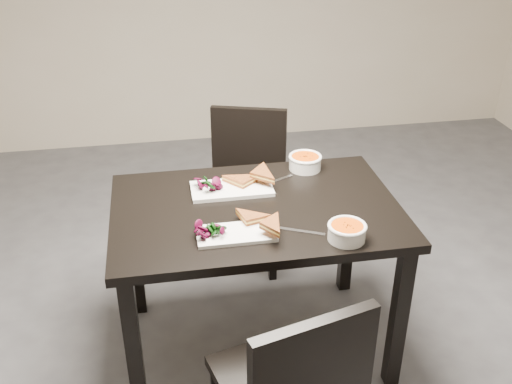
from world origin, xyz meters
TOP-DOWN VIEW (x-y plane):
  - ground at (0.00, 0.00)m, footprint 5.00×5.00m
  - table at (-0.15, 0.01)m, footprint 1.20×0.80m
  - chair_far at (-0.07, 0.80)m, footprint 0.53×0.53m
  - plate_near at (-0.27, -0.19)m, footprint 0.30×0.15m
  - sandwich_near at (-0.20, -0.17)m, footprint 0.18×0.15m
  - salad_near at (-0.37, -0.19)m, footprint 0.10×0.09m
  - soup_bowl_near at (0.14, -0.29)m, footprint 0.15×0.15m
  - cutlery_near at (-0.01, -0.21)m, footprint 0.17×0.09m
  - plate_far at (-0.23, 0.17)m, footprint 0.35×0.18m
  - sandwich_far at (-0.17, 0.16)m, footprint 0.22×0.22m
  - salad_far at (-0.33, 0.17)m, footprint 0.11×0.10m
  - soup_bowl_far at (0.14, 0.32)m, footprint 0.16×0.16m
  - cutlery_far at (-0.02, 0.23)m, footprint 0.17×0.09m

SIDE VIEW (x-z plane):
  - ground at x=0.00m, z-range 0.00..0.00m
  - chair_far at x=-0.07m, z-range 0.06..0.91m
  - table at x=-0.15m, z-range 0.28..1.03m
  - cutlery_near at x=-0.01m, z-range 0.75..0.75m
  - cutlery_far at x=-0.02m, z-range 0.75..0.75m
  - plate_near at x=-0.27m, z-range 0.75..0.77m
  - plate_far at x=-0.23m, z-range 0.75..0.77m
  - salad_near at x=-0.37m, z-range 0.77..0.81m
  - soup_bowl_near at x=0.14m, z-range 0.75..0.82m
  - soup_bowl_far at x=0.14m, z-range 0.75..0.82m
  - sandwich_near at x=-0.20m, z-range 0.77..0.81m
  - salad_far at x=-0.33m, z-range 0.77..0.82m
  - sandwich_far at x=-0.17m, z-range 0.77..0.83m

